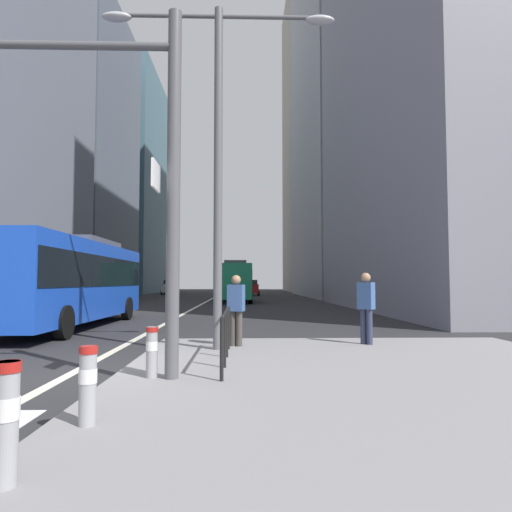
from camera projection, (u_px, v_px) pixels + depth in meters
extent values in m
plane|color=#28282B|center=(192.00, 309.00, 28.32)|extent=(160.00, 160.00, 0.00)
cube|color=gray|center=(388.00, 380.00, 7.52)|extent=(9.00, 10.00, 0.15)
cube|color=silver|center=(47.00, 456.00, 4.41)|extent=(0.45, 3.20, 0.01)
cube|color=silver|center=(141.00, 455.00, 4.43)|extent=(0.45, 3.20, 0.01)
cube|color=silver|center=(235.00, 454.00, 4.46)|extent=(0.45, 3.20, 0.01)
cube|color=beige|center=(206.00, 302.00, 38.30)|extent=(0.20, 80.00, 0.01)
cube|color=slate|center=(66.00, 154.00, 49.50)|extent=(11.95, 17.06, 31.00)
cube|color=slate|center=(124.00, 186.00, 73.65)|extent=(11.45, 23.31, 33.99)
cube|color=#9E9EA3|center=(357.00, 95.00, 56.10)|extent=(13.42, 25.59, 49.12)
cube|color=gray|center=(318.00, 141.00, 84.85)|extent=(11.69, 19.99, 55.32)
cube|color=blue|center=(70.00, 281.00, 16.89)|extent=(2.60, 11.01, 2.75)
cube|color=black|center=(70.00, 271.00, 16.91)|extent=(2.63, 10.79, 1.10)
cube|color=#4C4C51|center=(86.00, 243.00, 18.62)|extent=(1.78, 3.97, 0.30)
cylinder|color=black|center=(64.00, 323.00, 13.34)|extent=(0.31, 1.00, 1.00)
cylinder|color=black|center=(127.00, 309.00, 20.35)|extent=(0.31, 1.00, 1.00)
cylinder|color=black|center=(72.00, 309.00, 20.31)|extent=(0.31, 1.00, 1.00)
cube|color=#198456|center=(235.00, 281.00, 39.50)|extent=(2.77, 10.98, 2.75)
cube|color=black|center=(235.00, 277.00, 39.52)|extent=(2.80, 10.76, 1.10)
cube|color=#4C4C51|center=(235.00, 263.00, 37.95)|extent=(1.85, 3.97, 0.30)
cylinder|color=black|center=(222.00, 295.00, 42.85)|extent=(0.32, 1.01, 1.00)
cylinder|color=black|center=(247.00, 295.00, 42.98)|extent=(0.32, 1.01, 1.00)
cylinder|color=black|center=(220.00, 297.00, 35.88)|extent=(0.32, 1.01, 1.00)
cylinder|color=black|center=(250.00, 297.00, 36.01)|extent=(0.32, 1.01, 1.00)
cube|color=silver|center=(170.00, 288.00, 61.68)|extent=(1.82, 4.03, 1.10)
cube|color=black|center=(170.00, 282.00, 61.88)|extent=(1.52, 2.18, 0.52)
cylinder|color=black|center=(176.00, 292.00, 60.33)|extent=(0.23, 0.64, 0.64)
cylinder|color=black|center=(162.00, 292.00, 60.26)|extent=(0.23, 0.64, 0.64)
cylinder|color=black|center=(178.00, 292.00, 63.04)|extent=(0.23, 0.64, 0.64)
cylinder|color=black|center=(165.00, 292.00, 62.98)|extent=(0.23, 0.64, 0.64)
cube|color=maroon|center=(251.00, 289.00, 57.09)|extent=(1.83, 4.26, 1.10)
cube|color=black|center=(251.00, 282.00, 56.98)|extent=(1.52, 2.31, 0.52)
cylinder|color=black|center=(244.00, 293.00, 58.48)|extent=(0.23, 0.64, 0.64)
cylinder|color=black|center=(258.00, 293.00, 58.51)|extent=(0.23, 0.64, 0.64)
cylinder|color=black|center=(244.00, 293.00, 55.60)|extent=(0.23, 0.64, 0.64)
cylinder|color=black|center=(259.00, 293.00, 55.63)|extent=(0.23, 0.64, 0.64)
cube|color=gold|center=(245.00, 288.00, 64.22)|extent=(1.99, 4.35, 1.10)
cube|color=black|center=(245.00, 282.00, 64.12)|extent=(1.61, 2.38, 0.52)
cylinder|color=black|center=(238.00, 292.00, 65.57)|extent=(0.25, 0.65, 0.64)
cylinder|color=black|center=(251.00, 291.00, 65.71)|extent=(0.25, 0.65, 0.64)
cylinder|color=black|center=(239.00, 292.00, 62.68)|extent=(0.25, 0.65, 0.64)
cylinder|color=black|center=(252.00, 292.00, 62.82)|extent=(0.25, 0.65, 0.64)
cylinder|color=#515156|center=(173.00, 191.00, 7.44)|extent=(0.22, 0.22, 6.00)
cube|color=white|center=(156.00, 176.00, 7.26)|extent=(0.04, 0.60, 0.44)
cylinder|color=#56565B|center=(218.00, 175.00, 10.65)|extent=(0.20, 0.20, 8.00)
cylinder|color=#56565B|center=(168.00, 16.00, 10.83)|extent=(2.40, 0.10, 0.10)
ellipsoid|color=#B2B2B7|center=(117.00, 17.00, 10.79)|extent=(0.70, 0.32, 0.20)
cylinder|color=#56565B|center=(269.00, 17.00, 10.90)|extent=(2.40, 0.10, 0.10)
ellipsoid|color=#B2B2B7|center=(320.00, 20.00, 10.93)|extent=(0.70, 0.32, 0.20)
cylinder|color=#99999E|center=(6.00, 424.00, 3.44)|extent=(0.18, 0.18, 0.93)
cylinder|color=white|center=(6.00, 409.00, 3.45)|extent=(0.19, 0.19, 0.17)
cylinder|color=#B21E19|center=(8.00, 367.00, 3.47)|extent=(0.20, 0.20, 0.08)
cylinder|color=#99999E|center=(88.00, 385.00, 4.91)|extent=(0.18, 0.18, 0.84)
cylinder|color=white|center=(88.00, 376.00, 4.92)|extent=(0.19, 0.19, 0.15)
cylinder|color=#B21E19|center=(88.00, 350.00, 4.93)|extent=(0.20, 0.20, 0.08)
cylinder|color=#99999E|center=(152.00, 352.00, 7.36)|extent=(0.18, 0.18, 0.81)
cylinder|color=white|center=(152.00, 346.00, 7.37)|extent=(0.19, 0.19, 0.14)
cylinder|color=#B21E19|center=(152.00, 329.00, 7.38)|extent=(0.20, 0.20, 0.08)
cylinder|color=black|center=(222.00, 350.00, 7.10)|extent=(0.06, 0.06, 0.95)
cylinder|color=black|center=(225.00, 341.00, 8.22)|extent=(0.06, 0.06, 0.95)
cylinder|color=black|center=(227.00, 334.00, 9.34)|extent=(0.06, 0.06, 0.95)
cylinder|color=black|center=(229.00, 328.00, 10.46)|extent=(0.06, 0.06, 0.95)
cylinder|color=black|center=(226.00, 312.00, 8.81)|extent=(0.06, 3.37, 0.06)
cylinder|color=#423D38|center=(239.00, 329.00, 10.96)|extent=(0.15, 0.15, 0.83)
cylinder|color=#423D38|center=(233.00, 328.00, 11.00)|extent=(0.15, 0.15, 0.83)
cube|color=#38568E|center=(236.00, 298.00, 11.02)|extent=(0.44, 0.35, 0.64)
sphere|color=#9E7556|center=(236.00, 280.00, 11.05)|extent=(0.23, 0.23, 0.23)
cylinder|color=#2D334C|center=(363.00, 326.00, 11.34)|extent=(0.15, 0.15, 0.86)
cylinder|color=#2D334C|center=(369.00, 327.00, 11.23)|extent=(0.15, 0.15, 0.86)
cube|color=#38568E|center=(366.00, 296.00, 11.33)|extent=(0.44, 0.43, 0.66)
sphere|color=#9E7556|center=(366.00, 278.00, 11.35)|extent=(0.24, 0.24, 0.24)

